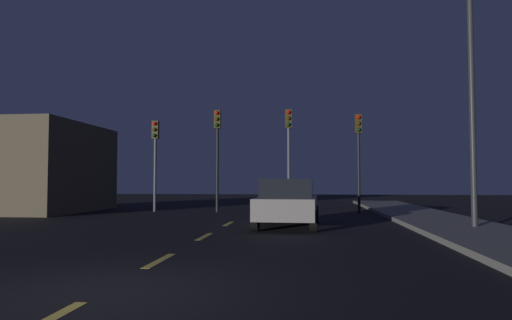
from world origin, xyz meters
TOP-DOWN VIEW (x-y plane):
  - ground_plane at (0.00, 7.00)m, footprint 80.00×80.00m
  - sidewalk_curb_right at (7.50, 7.00)m, footprint 3.00×40.00m
  - lane_stripe_second at (0.00, 2.60)m, footprint 0.16×1.60m
  - lane_stripe_third at (0.00, 6.40)m, footprint 0.16×1.60m
  - lane_stripe_fourth at (0.00, 10.20)m, footprint 0.16×1.60m
  - traffic_signal_far_left at (-4.81, 16.21)m, footprint 0.32×0.38m
  - traffic_signal_center_left at (-1.63, 16.21)m, footprint 0.32×0.38m
  - traffic_signal_center_right at (1.90, 16.21)m, footprint 0.32×0.38m
  - traffic_signal_far_right at (5.24, 16.21)m, footprint 0.32×0.38m
  - car_stopped_ahead at (2.14, 9.25)m, footprint 2.10×4.11m
  - street_lamp_right at (7.51, 8.55)m, footprint 1.99×0.36m
  - storefront_left at (-10.52, 15.51)m, footprint 5.03×6.95m

SIDE VIEW (x-z plane):
  - ground_plane at x=0.00m, z-range 0.00..0.00m
  - lane_stripe_second at x=0.00m, z-range 0.00..0.01m
  - lane_stripe_third at x=0.00m, z-range 0.00..0.01m
  - lane_stripe_fourth at x=0.00m, z-range 0.00..0.01m
  - sidewalk_curb_right at x=7.50m, z-range 0.00..0.15m
  - car_stopped_ahead at x=2.14m, z-range 0.00..1.59m
  - storefront_left at x=-10.52m, z-range 0.00..4.36m
  - traffic_signal_far_left at x=-4.81m, z-range 0.93..5.49m
  - traffic_signal_far_right at x=5.24m, z-range 0.96..5.68m
  - traffic_signal_center_right at x=1.90m, z-range 1.00..6.02m
  - traffic_signal_center_left at x=-1.63m, z-range 1.00..6.04m
  - street_lamp_right at x=7.51m, z-range 0.76..8.55m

